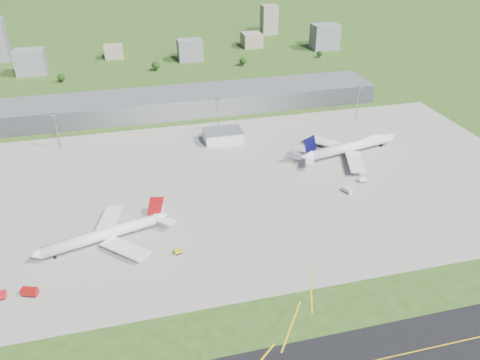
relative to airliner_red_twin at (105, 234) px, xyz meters
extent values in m
plane|color=#2E4B17|center=(70.15, 149.51, -4.96)|extent=(1400.00, 1400.00, 0.00)
cube|color=gray|center=(80.15, 39.51, -4.92)|extent=(360.00, 190.00, 0.08)
cube|color=slate|center=(70.15, 164.51, 2.54)|extent=(300.00, 42.00, 15.00)
cube|color=silver|center=(80.15, 99.51, -0.96)|extent=(26.00, 16.00, 8.00)
cylinder|color=gray|center=(-29.85, 114.51, 7.54)|extent=(0.70, 0.70, 25.00)
cube|color=gray|center=(-29.85, 114.51, 20.34)|extent=(3.50, 2.00, 1.20)
cylinder|color=gray|center=(80.15, 114.51, 7.54)|extent=(0.70, 0.70, 25.00)
cube|color=gray|center=(80.15, 114.51, 20.34)|extent=(3.50, 2.00, 1.20)
cylinder|color=gray|center=(190.15, 114.51, 7.54)|extent=(0.70, 0.70, 25.00)
cube|color=gray|center=(190.15, 114.51, 20.34)|extent=(3.50, 2.00, 1.20)
cylinder|color=white|center=(-2.49, -0.69, 0.28)|extent=(54.78, 20.21, 5.72)
cone|color=white|center=(-31.42, -8.67, 0.28)|extent=(6.11, 6.78, 5.72)
cone|color=white|center=(27.81, 7.67, 1.04)|extent=(8.87, 7.54, 5.72)
cube|color=maroon|center=(-4.33, -1.19, -1.49)|extent=(44.30, 14.31, 1.24)
cube|color=white|center=(8.93, -11.63, -1.43)|extent=(23.66, 23.49, 0.86)
cube|color=white|center=(1.70, 14.56, -1.43)|extent=(14.53, 26.13, 0.86)
cube|color=maroon|center=(25.52, 7.04, 7.90)|extent=(9.27, 2.98, 11.51)
cylinder|color=#38383D|center=(5.74, -8.79, -3.24)|extent=(5.86, 4.33, 3.05)
cylinder|color=#38383D|center=(0.42, 10.49, -3.24)|extent=(5.86, 4.33, 3.05)
cube|color=black|center=(4.16, -3.30, -3.77)|extent=(1.77, 1.51, 2.38)
cube|color=black|center=(1.88, 4.96, -3.77)|extent=(1.77, 1.51, 2.38)
cube|color=black|center=(-23.61, -6.51, -3.77)|extent=(1.77, 1.51, 2.38)
cylinder|color=white|center=(159.15, 59.06, 0.73)|extent=(64.10, 19.33, 6.41)
cone|color=white|center=(193.08, 66.11, 0.73)|extent=(6.37, 7.33, 6.41)
cone|color=white|center=(123.70, 51.69, 1.56)|extent=(9.41, 7.96, 6.41)
cube|color=navy|center=(161.17, 59.48, -1.26)|extent=(52.03, 13.28, 1.34)
ellipsoid|color=white|center=(175.47, 62.45, 2.66)|extent=(21.40, 10.46, 5.77)
cube|color=white|center=(146.86, 72.54, -1.13)|extent=(26.16, 27.73, 0.93)
cube|color=white|center=(153.25, 41.79, -1.13)|extent=(17.88, 30.33, 0.93)
cube|color=black|center=(126.23, 52.22, 9.11)|extent=(10.19, 2.60, 12.50)
cylinder|color=#38383D|center=(151.99, 67.08, -3.10)|extent=(6.24, 4.40, 3.31)
cylinder|color=#38383D|center=(144.04, 75.99, -3.10)|extent=(6.24, 4.40, 3.31)
cylinder|color=#38383D|center=(155.78, 48.85, -3.10)|extent=(6.24, 4.40, 3.31)
cylinder|color=#38383D|center=(152.04, 37.51, -3.10)|extent=(6.24, 4.40, 3.31)
cube|color=black|center=(152.12, 62.35, -3.66)|extent=(1.87, 1.55, 2.59)
cube|color=black|center=(154.02, 53.24, -3.66)|extent=(1.87, 1.55, 2.59)
cube|color=black|center=(184.47, 64.32, -3.66)|extent=(1.87, 1.55, 2.59)
cube|color=#9D0D0B|center=(-31.61, -29.47, -2.95)|extent=(7.32, 4.95, 3.15)
cube|color=black|center=(-31.61, -29.47, -4.53)|extent=(6.41, 4.76, 0.70)
cube|color=#B9B50A|center=(32.96, -17.14, -3.76)|extent=(4.18, 2.87, 1.54)
cube|color=black|center=(32.96, -17.14, -4.53)|extent=(3.64, 2.87, 0.70)
cube|color=silver|center=(135.08, 14.22, -3.27)|extent=(4.55, 6.24, 2.51)
cube|color=black|center=(135.08, 14.22, -4.53)|extent=(4.33, 5.50, 0.70)
cube|color=white|center=(149.17, 23.06, -3.49)|extent=(4.70, 2.24, 2.08)
cube|color=black|center=(149.17, 23.06, -4.53)|extent=(4.00, 2.34, 0.70)
cube|color=slate|center=(-69.85, 299.51, 7.04)|extent=(28.00, 22.00, 24.00)
cube|color=gray|center=(10.15, 339.51, 2.04)|extent=(20.00, 18.00, 14.00)
cube|color=slate|center=(90.15, 309.51, 6.04)|extent=(26.00, 20.00, 22.00)
cube|color=gray|center=(170.15, 349.51, 3.04)|extent=(22.00, 24.00, 16.00)
cube|color=slate|center=(250.15, 319.51, 9.04)|extent=(30.00, 22.00, 28.00)
cube|color=gray|center=(210.15, 409.51, 13.04)|extent=(20.00, 18.00, 36.00)
cylinder|color=#382314|center=(-39.85, 264.51, -3.46)|extent=(0.70, 0.70, 3.00)
sphere|color=black|center=(-39.85, 264.51, -0.08)|extent=(6.75, 6.75, 6.75)
cylinder|color=#382314|center=(50.15, 279.51, -3.16)|extent=(0.70, 0.70, 3.60)
sphere|color=black|center=(50.15, 279.51, 0.89)|extent=(8.10, 8.10, 8.10)
cylinder|color=#382314|center=(140.15, 274.51, -3.26)|extent=(0.70, 0.70, 3.40)
sphere|color=black|center=(140.15, 274.51, 0.57)|extent=(7.65, 7.65, 7.65)
cylinder|color=#382314|center=(230.15, 284.51, -3.56)|extent=(0.70, 0.70, 2.80)
sphere|color=black|center=(230.15, 284.51, -0.41)|extent=(6.30, 6.30, 6.30)
camera|label=1|loc=(18.59, -193.90, 136.58)|focal=35.00mm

